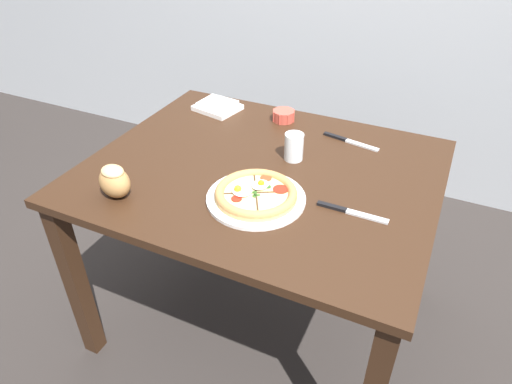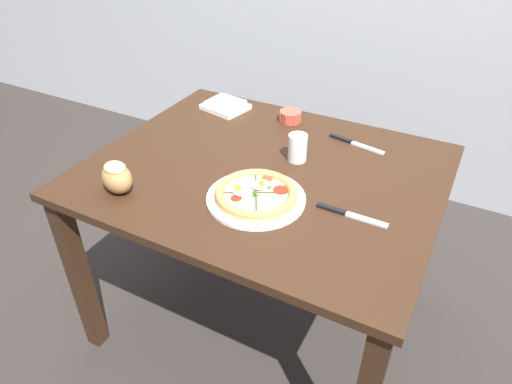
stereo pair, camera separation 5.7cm
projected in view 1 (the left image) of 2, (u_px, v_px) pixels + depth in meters
The scene contains 9 objects.
ground_plane at pixel (260, 314), 2.00m from camera, with size 12.00×12.00×0.00m, color #2D2826.
dining_table at pixel (261, 192), 1.62m from camera, with size 1.18×0.97×0.75m.
pizza at pixel (256, 195), 1.40m from camera, with size 0.31×0.31×0.05m.
ramekin_bowl at pixel (284, 115), 1.85m from camera, with size 0.09×0.09×0.04m.
napkin_folded at pixel (217, 106), 1.94m from camera, with size 0.20×0.18×0.04m.
bread_piece_near at pixel (114, 181), 1.40m from camera, with size 0.13×0.12×0.10m.
knife_main at pixel (350, 141), 1.71m from camera, with size 0.22×0.06×0.01m.
knife_spare at pixel (351, 212), 1.35m from camera, with size 0.22×0.02×0.01m.
water_glass at pixel (294, 148), 1.59m from camera, with size 0.07×0.07×0.10m.
Camera 1 is at (0.55, -1.21, 1.58)m, focal length 32.00 mm.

